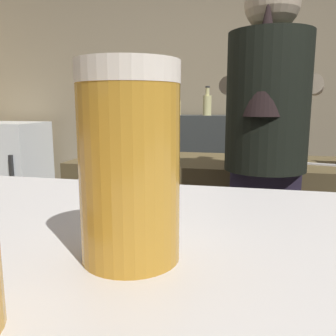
{
  "coord_description": "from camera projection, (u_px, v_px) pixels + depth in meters",
  "views": [
    {
      "loc": [
        0.27,
        -1.31,
        1.19
      ],
      "look_at": [
        0.15,
        -0.75,
        1.09
      ],
      "focal_mm": 37.86,
      "sensor_mm": 36.0,
      "label": 1
    }
  ],
  "objects": [
    {
      "name": "bartender",
      "position": [
        265.0,
        155.0,
        1.5
      ],
      "size": [
        0.47,
        0.54,
        1.7
      ],
      "rotation": [
        0.0,
        0.0,
        1.38
      ],
      "color": "#2C2438",
      "rests_on": "ground"
    },
    {
      "name": "back_shelf",
      "position": [
        202.0,
        175.0,
        3.3
      ],
      "size": [
        0.82,
        0.36,
        1.1
      ],
      "primitive_type": "cube",
      "color": "#333837",
      "rests_on": "ground"
    },
    {
      "name": "bottle_soy",
      "position": [
        207.0,
        104.0,
        3.11
      ],
      "size": [
        0.07,
        0.07,
        0.25
      ],
      "color": "#D1CB88",
      "rests_on": "back_shelf"
    },
    {
      "name": "mixing_bowl",
      "position": [
        163.0,
        153.0,
        2.12
      ],
      "size": [
        0.19,
        0.19,
        0.05
      ],
      "primitive_type": "cylinder",
      "color": "slate",
      "rests_on": "prep_counter"
    },
    {
      "name": "bottle_olive_oil",
      "position": [
        168.0,
        104.0,
        3.31
      ],
      "size": [
        0.05,
        0.05,
        0.25
      ],
      "color": "black",
      "rests_on": "back_shelf"
    },
    {
      "name": "bottle_vinegar",
      "position": [
        178.0,
        107.0,
        3.18
      ],
      "size": [
        0.05,
        0.05,
        0.19
      ],
      "color": "#D5C57D",
      "rests_on": "back_shelf"
    },
    {
      "name": "pint_glass_far",
      "position": [
        130.0,
        164.0,
        0.27
      ],
      "size": [
        0.08,
        0.08,
        0.15
      ],
      "color": "#C48829",
      "rests_on": "bar_counter"
    },
    {
      "name": "prep_counter",
      "position": [
        257.0,
        237.0,
        2.03
      ],
      "size": [
        2.1,
        0.6,
        0.88
      ],
      "primitive_type": "cube",
      "color": "brown",
      "rests_on": "ground"
    },
    {
      "name": "wall_back",
      "position": [
        220.0,
        88.0,
        3.4
      ],
      "size": [
        5.2,
        0.1,
        2.7
      ],
      "primitive_type": "cube",
      "color": "gray",
      "rests_on": "ground"
    },
    {
      "name": "mini_fridge",
      "position": [
        11.0,
        173.0,
        3.55
      ],
      "size": [
        0.64,
        0.58,
        1.02
      ],
      "color": "white",
      "rests_on": "ground"
    },
    {
      "name": "chefs_knife",
      "position": [
        316.0,
        164.0,
        1.85
      ],
      "size": [
        0.24,
        0.08,
        0.01
      ],
      "primitive_type": "cube",
      "rotation": [
        0.0,
        0.0,
        -0.22
      ],
      "color": "silver",
      "rests_on": "prep_counter"
    }
  ]
}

